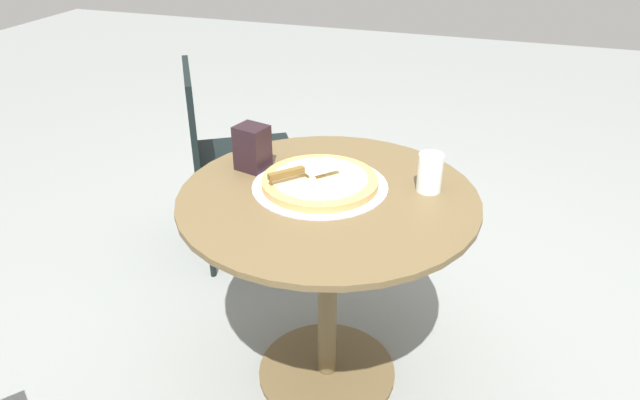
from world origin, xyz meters
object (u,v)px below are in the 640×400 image
object	(u,v)px
pizza_on_tray	(320,182)
pizza_server	(302,170)
patio_table	(328,248)
napkin_dispenser	(252,148)
patio_chair_near	(226,148)
drinking_cup	(430,173)

from	to	relation	value
pizza_on_tray	pizza_server	bearing A→B (deg)	-71.45
patio_table	napkin_dispenser	distance (m)	0.38
pizza_on_tray	patio_table	bearing A→B (deg)	43.86
pizza_on_tray	patio_chair_near	distance (m)	0.83
napkin_dispenser	pizza_server	bearing A→B (deg)	174.93
napkin_dispenser	patio_chair_near	size ratio (longest dim) A/B	0.17
patio_table	pizza_server	xyz separation A→B (m)	(-0.02, -0.09, 0.23)
drinking_cup	pizza_on_tray	bearing A→B (deg)	-76.16
drinking_cup	patio_chair_near	size ratio (longest dim) A/B	0.13
pizza_server	patio_chair_near	size ratio (longest dim) A/B	0.23
patio_table	napkin_dispenser	world-z (taller)	napkin_dispenser
drinking_cup	patio_table	bearing A→B (deg)	-66.77
patio_table	patio_chair_near	distance (m)	0.86
pizza_on_tray	napkin_dispenser	distance (m)	0.24
patio_chair_near	patio_table	bearing A→B (deg)	46.96
pizza_on_tray	pizza_server	distance (m)	0.06
patio_table	patio_chair_near	bearing A→B (deg)	-133.04
pizza_on_tray	patio_chair_near	world-z (taller)	patio_chair_near
patio_table	pizza_server	size ratio (longest dim) A/B	4.51
patio_table	pizza_server	distance (m)	0.25
pizza_on_tray	patio_chair_near	bearing A→B (deg)	-132.83
pizza_on_tray	drinking_cup	world-z (taller)	drinking_cup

